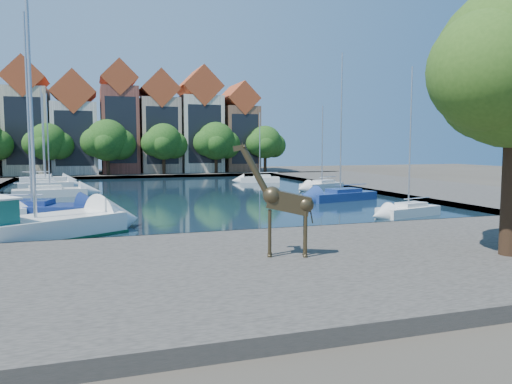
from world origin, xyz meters
The scene contains 26 objects.
ground centered at (0.00, 0.00, 0.00)m, with size 160.00×160.00×0.00m, color #38332B.
water_basin centered at (0.00, 24.00, 0.04)m, with size 38.00×50.00×0.08m, color black.
near_quay centered at (0.00, -7.00, 0.25)m, with size 50.00×14.00×0.50m, color #4A4640.
far_quay centered at (0.00, 56.00, 0.25)m, with size 60.00×16.00×0.50m, color #4A4640.
right_quay centered at (25.00, 24.00, 0.25)m, with size 14.00×52.00×0.50m, color #4A4640.
townhouse_west_mid centered at (-17.00, 55.99, 8.23)m, with size 5.94×9.18×16.79m.
townhouse_west_inner centered at (-10.50, 55.99, 7.35)m, with size 6.43×9.18×15.15m.
townhouse_center centered at (-4.00, 55.99, 8.36)m, with size 5.44×9.18×16.93m.
townhouse_east_inner centered at (2.00, 55.99, 7.73)m, with size 5.94×9.18×15.79m.
townhouse_east_mid centered at (8.50, 55.99, 8.10)m, with size 6.43×9.18×16.65m.
townhouse_east_end centered at (15.00, 55.99, 7.11)m, with size 5.44×9.18×14.43m.
far_tree_west centered at (-13.91, 50.49, 5.08)m, with size 6.76×5.20×7.36m.
far_tree_mid_west centered at (-5.89, 50.49, 5.29)m, with size 7.80×6.00×8.00m.
far_tree_mid_east centered at (2.10, 50.49, 5.13)m, with size 7.02×5.40×7.52m.
far_tree_east centered at (10.11, 50.49, 5.24)m, with size 7.54×5.80×7.84m.
far_tree_far_east centered at (18.09, 50.49, 5.08)m, with size 6.76×5.20×7.36m.
giraffe_statue centered at (-1.20, -6.37, 2.66)m, with size 2.99×1.36×4.40m.
motorsailer centered at (-12.48, 1.80, 0.98)m, with size 11.30×8.63×11.76m.
sailboat_left_b centered at (-12.13, 11.65, 0.70)m, with size 8.31×4.92×13.36m.
sailboat_left_c centered at (-12.00, 25.17, 0.63)m, with size 6.62×2.97×9.44m.
sailboat_left_d centered at (-13.07, 34.07, 0.65)m, with size 5.79×2.71×10.29m.
sailboat_left_e centered at (-13.94, 43.16, 0.71)m, with size 5.59×2.33×12.05m.
sailboat_right_a centered at (12.00, 4.07, 0.59)m, with size 4.93×2.76×9.93m.
sailboat_right_b centered at (12.09, 13.99, 0.64)m, with size 6.92×3.82×12.51m.
sailboat_right_c centered at (15.00, 23.63, 0.64)m, with size 5.47×3.79×8.86m.
sailboat_right_d centered at (12.03, 35.54, 0.62)m, with size 5.22×2.98×8.81m.
Camera 1 is at (-8.26, -24.44, 4.89)m, focal length 35.00 mm.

